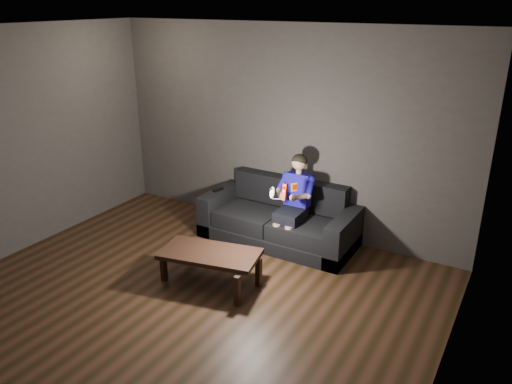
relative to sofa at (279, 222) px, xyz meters
The scene contains 10 objects.
floor 2.12m from the sofa, 94.92° to the right, with size 5.00×5.00×0.00m, color black.
back_wall 1.19m from the sofa, 113.98° to the left, with size 5.00×0.04×2.70m, color #3D3734.
right_wall 3.31m from the sofa, 42.08° to the right, with size 0.04×5.00×2.70m, color #3D3734.
ceiling 3.23m from the sofa, 94.92° to the right, with size 5.00×5.00×0.02m, color silver.
sofa is the anchor object (origin of this frame).
child 0.49m from the sofa, 11.29° to the right, with size 0.46×0.57×1.14m.
wii_remote_red 0.87m from the sofa, 57.11° to the right, with size 0.05×0.07×0.20m.
nunchuk_white 0.79m from the sofa, 72.76° to the right, with size 0.06×0.09×0.15m.
wii_remote_black 0.95m from the sofa, behind, with size 0.07×0.16×0.03m.
coffee_table 1.33m from the sofa, 96.72° to the right, with size 1.16×0.75×0.39m.
Camera 1 is at (2.88, -3.13, 2.96)m, focal length 35.00 mm.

